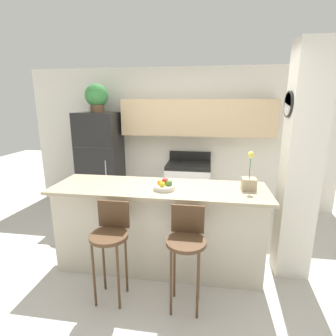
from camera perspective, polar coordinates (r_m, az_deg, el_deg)
The scene contains 11 objects.
ground_plane at distance 3.45m, azimuth -1.85°, elevation -20.19°, with size 14.00×14.00×0.00m, color beige.
wall_back at distance 4.78m, azimuth 3.81°, elevation 7.91°, with size 5.60×0.38×2.55m.
pillar_right at distance 3.16m, azimuth 26.88°, elevation 0.41°, with size 0.38×0.32×2.55m.
counter_bar at distance 3.19m, azimuth -1.93°, elevation -12.65°, with size 2.45×0.75×1.01m.
refrigerator at distance 4.93m, azimuth -14.40°, elevation 1.27°, with size 0.71×0.68×1.78m.
stove_range at distance 4.69m, azimuth 4.41°, elevation -4.40°, with size 0.76×0.66×1.07m.
bar_stool_left at distance 2.70m, azimuth -12.45°, elevation -14.35°, with size 0.37×0.37×1.00m.
bar_stool_right at distance 2.55m, azimuth 4.02°, elevation -15.87°, with size 0.37×0.37×1.00m.
potted_plant_on_fridge at distance 4.82m, azimuth -15.25°, elevation 14.71°, with size 0.40×0.40×0.48m.
orchid_vase at distance 3.01m, azimuth 17.22°, elevation -2.70°, with size 0.15×0.15×0.43m.
fruit_bowl at distance 2.90m, azimuth -0.77°, elevation -3.89°, with size 0.24×0.24×0.12m.
Camera 1 is at (0.54, -2.80, 1.94)m, focal length 28.00 mm.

